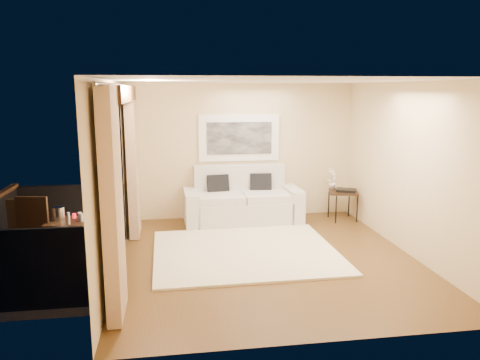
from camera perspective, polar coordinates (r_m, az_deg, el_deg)
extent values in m
plane|color=brown|center=(7.38, 3.41, -9.48)|extent=(5.00, 5.00, 0.00)
plane|color=white|center=(6.91, 3.67, 11.99)|extent=(5.00, 5.00, 0.00)
plane|color=beige|center=(9.45, 0.36, 3.54)|extent=(4.50, 0.00, 4.50)
plane|color=beige|center=(4.66, 9.98, -4.47)|extent=(4.50, 0.00, 4.50)
plane|color=beige|center=(7.80, 19.92, 1.28)|extent=(0.00, 5.00, 5.00)
plane|color=beige|center=(8.73, -13.72, 2.60)|extent=(0.00, 2.70, 2.70)
plane|color=beige|center=(5.12, -17.25, -3.41)|extent=(0.00, 2.70, 2.70)
plane|color=beige|center=(6.80, -15.54, 10.36)|extent=(0.00, 2.40, 2.40)
cube|color=black|center=(6.79, -14.50, 10.16)|extent=(0.28, 2.40, 0.22)
cube|color=#605B56|center=(7.45, -21.48, -10.55)|extent=(1.80, 2.60, 0.12)
cube|color=black|center=(8.46, -19.88, -3.89)|extent=(1.80, 0.06, 1.00)
cube|color=black|center=(6.11, -24.48, -9.95)|extent=(1.80, 0.06, 1.00)
cube|color=tan|center=(8.43, -12.94, 2.14)|extent=(0.16, 0.75, 2.62)
cube|color=tan|center=(5.40, -15.30, -2.90)|extent=(0.16, 0.75, 2.62)
cylinder|color=#4C473F|center=(6.79, -14.38, 11.10)|extent=(0.04, 4.80, 0.04)
cube|color=white|center=(9.38, -0.10, 5.14)|extent=(1.62, 0.05, 0.92)
cube|color=black|center=(9.34, -0.06, 5.12)|extent=(1.30, 0.02, 0.64)
cube|color=#FFF4CD|center=(7.58, 0.65, -8.73)|extent=(2.93, 2.56, 0.04)
cube|color=silver|center=(9.19, 0.32, -3.82)|extent=(1.85, 1.01, 0.45)
cube|color=silver|center=(9.45, -0.09, -0.79)|extent=(1.84, 0.28, 0.88)
cube|color=silver|center=(9.04, -5.94, -3.43)|extent=(0.28, 0.98, 0.67)
cube|color=silver|center=(9.39, 6.35, -2.89)|extent=(0.28, 0.98, 0.67)
cube|color=silver|center=(9.02, -2.40, -2.15)|extent=(0.88, 0.88, 0.15)
cube|color=silver|center=(9.17, 3.07, -1.93)|extent=(0.88, 0.88, 0.15)
cube|color=black|center=(9.22, -2.68, -0.70)|extent=(0.45, 0.25, 0.44)
cube|color=black|center=(9.36, 2.55, -0.51)|extent=(0.45, 0.24, 0.44)
cube|color=black|center=(9.52, 12.48, -1.43)|extent=(0.67, 0.67, 0.04)
cylinder|color=black|center=(9.31, 11.63, -3.54)|extent=(0.03, 0.03, 0.55)
cylinder|color=black|center=(9.47, 14.10, -3.40)|extent=(0.03, 0.03, 0.55)
cylinder|color=black|center=(9.71, 10.76, -2.91)|extent=(0.03, 0.03, 0.55)
cylinder|color=black|center=(9.86, 13.14, -2.79)|extent=(0.03, 0.03, 0.55)
cube|color=black|center=(9.48, 12.81, -1.22)|extent=(0.46, 0.41, 0.05)
imported|color=white|center=(9.56, 11.21, 0.16)|extent=(0.28, 0.28, 0.45)
cube|color=black|center=(7.34, -20.05, -4.89)|extent=(0.70, 0.70, 0.04)
cylinder|color=black|center=(7.27, -22.04, -7.99)|extent=(0.04, 0.04, 0.63)
cylinder|color=black|center=(7.17, -18.39, -7.99)|extent=(0.04, 0.04, 0.63)
cylinder|color=black|center=(7.70, -21.25, -6.88)|extent=(0.04, 0.04, 0.63)
cylinder|color=black|center=(7.61, -17.81, -6.86)|extent=(0.04, 0.04, 0.63)
cube|color=black|center=(7.91, -24.37, -5.57)|extent=(0.44, 0.44, 0.05)
cube|color=black|center=(7.67, -24.96, -4.15)|extent=(0.43, 0.07, 0.56)
cylinder|color=black|center=(8.08, -22.69, -6.85)|extent=(0.03, 0.03, 0.44)
cylinder|color=black|center=(8.19, -25.03, -6.82)|extent=(0.03, 0.03, 0.44)
cylinder|color=black|center=(7.77, -23.40, -7.62)|extent=(0.03, 0.03, 0.44)
cylinder|color=black|center=(7.88, -25.82, -7.57)|extent=(0.03, 0.03, 0.44)
cube|color=black|center=(7.31, -24.51, -6.61)|extent=(0.54, 0.54, 0.05)
cube|color=black|center=(7.42, -23.97, -4.12)|extent=(0.46, 0.14, 0.60)
cylinder|color=black|center=(7.32, -26.31, -8.87)|extent=(0.03, 0.03, 0.47)
cylinder|color=black|center=(7.15, -23.65, -9.10)|extent=(0.03, 0.03, 0.47)
cylinder|color=black|center=(7.63, -25.00, -7.97)|extent=(0.03, 0.03, 0.47)
cylinder|color=black|center=(7.47, -22.42, -8.16)|extent=(0.03, 0.03, 0.47)
cylinder|color=silver|center=(7.41, -21.24, -3.84)|extent=(0.18, 0.18, 0.20)
cylinder|color=red|center=(7.46, -19.56, -4.14)|extent=(0.06, 0.06, 0.07)
cylinder|color=silver|center=(7.13, -20.17, -4.41)|extent=(0.04, 0.04, 0.18)
cylinder|color=silver|center=(7.24, -18.79, -4.35)|extent=(0.06, 0.06, 0.12)
cylinder|color=white|center=(7.31, -18.93, -4.20)|extent=(0.06, 0.06, 0.12)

